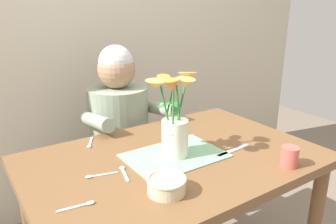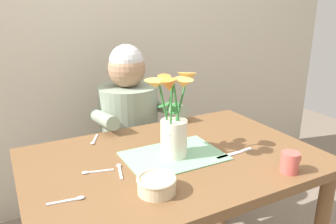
# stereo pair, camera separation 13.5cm
# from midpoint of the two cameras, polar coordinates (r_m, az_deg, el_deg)

# --- Properties ---
(wood_panel_backdrop) EXTENTS (4.00, 0.10, 2.50)m
(wood_panel_backdrop) POSITION_cam_midpoint_polar(r_m,az_deg,el_deg) (2.20, -17.10, 15.06)
(wood_panel_backdrop) COLOR beige
(wood_panel_backdrop) RESTS_ON ground_plane
(dining_table) EXTENTS (1.20, 0.80, 0.74)m
(dining_table) POSITION_cam_midpoint_polar(r_m,az_deg,el_deg) (1.42, -1.60, -11.22)
(dining_table) COLOR brown
(dining_table) RESTS_ON ground_plane
(seated_person) EXTENTS (0.45, 0.47, 1.14)m
(seated_person) POSITION_cam_midpoint_polar(r_m,az_deg,el_deg) (1.97, -10.23, -5.41)
(seated_person) COLOR #4C4C56
(seated_person) RESTS_ON ground_plane
(striped_placemat) EXTENTS (0.40, 0.28, 0.00)m
(striped_placemat) POSITION_cam_midpoint_polar(r_m,az_deg,el_deg) (1.38, -1.62, -7.55)
(striped_placemat) COLOR #7AB289
(striped_placemat) RESTS_ON dining_table
(flower_vase) EXTENTS (0.22, 0.22, 0.35)m
(flower_vase) POSITION_cam_midpoint_polar(r_m,az_deg,el_deg) (1.32, -1.92, -1.33)
(flower_vase) COLOR silver
(flower_vase) RESTS_ON dining_table
(ceramic_bowl) EXTENTS (0.14, 0.14, 0.06)m
(ceramic_bowl) POSITION_cam_midpoint_polar(r_m,az_deg,el_deg) (1.12, -3.77, -12.51)
(ceramic_bowl) COLOR beige
(ceramic_bowl) RESTS_ON dining_table
(dinner_knife) EXTENTS (0.19, 0.03, 0.00)m
(dinner_knife) POSITION_cam_midpoint_polar(r_m,az_deg,el_deg) (1.44, 8.64, -6.66)
(dinner_knife) COLOR silver
(dinner_knife) RESTS_ON dining_table
(ceramic_mug) EXTENTS (0.09, 0.07, 0.08)m
(ceramic_mug) POSITION_cam_midpoint_polar(r_m,az_deg,el_deg) (1.35, 17.67, -7.42)
(ceramic_mug) COLOR #CC564C
(ceramic_mug) RESTS_ON dining_table
(spoon_1) EXTENTS (0.04, 0.12, 0.01)m
(spoon_1) POSITION_cam_midpoint_polar(r_m,az_deg,el_deg) (1.28, -10.78, -10.11)
(spoon_1) COLOR silver
(spoon_1) RESTS_ON dining_table
(spoon_2) EXTENTS (0.07, 0.11, 0.01)m
(spoon_2) POSITION_cam_midpoint_polar(r_m,az_deg,el_deg) (1.54, -15.84, -5.42)
(spoon_2) COLOR silver
(spoon_2) RESTS_ON dining_table
(spoon_3) EXTENTS (0.12, 0.03, 0.01)m
(spoon_3) POSITION_cam_midpoint_polar(r_m,az_deg,el_deg) (1.12, -18.13, -15.16)
(spoon_3) COLOR silver
(spoon_3) RESTS_ON dining_table
(spoon_4) EXTENTS (0.12, 0.04, 0.01)m
(spoon_4) POSITION_cam_midpoint_polar(r_m,az_deg,el_deg) (1.27, -15.35, -10.66)
(spoon_4) COLOR silver
(spoon_4) RESTS_ON dining_table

